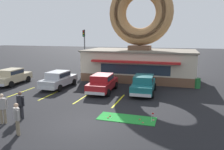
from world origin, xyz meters
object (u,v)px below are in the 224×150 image
Objects in this scene: pedestrian_blue_sweater_man at (17,117)px; pedestrian_hooded_kid at (2,107)px; pedestrian_leather_jacket_man at (21,104)px; golf_ball at (111,117)px; car_red at (103,82)px; trash_bin at (197,83)px; traffic_light_pole at (84,44)px; car_silver at (59,79)px; putting_flag_pin at (152,115)px; car_champagne at (12,76)px; car_teal at (144,84)px.

pedestrian_blue_sweater_man is 0.95× the size of pedestrian_hooded_kid.
golf_ball is at bearing 17.61° from pedestrian_leather_jacket_man.
pedestrian_hooded_kid is (-3.05, -8.40, 0.11)m from car_red.
car_red is at bearing 70.93° from pedestrian_leather_jacket_man.
golf_ball is at bearing -119.72° from trash_bin.
pedestrian_leather_jacket_man is at bearing 63.09° from pedestrian_hooded_kid.
traffic_light_pole is at bearing 100.30° from pedestrian_hooded_kid.
pedestrian_leather_jacket_man is (2.00, -7.73, 0.07)m from car_silver.
car_champagne is (-15.03, 5.84, 0.43)m from putting_flag_pin.
car_silver is 5.37m from car_champagne.
car_teal is at bearing 103.58° from putting_flag_pin.
car_champagne is at bearing 132.51° from pedestrian_blue_sweater_man.
pedestrian_blue_sweater_man is (8.70, -9.49, 0.06)m from car_champagne.
car_red is at bearing -171.45° from car_teal.
trash_bin is at bearing 16.11° from car_silver.
traffic_light_pole is (-6.53, 10.74, 2.84)m from car_red.
pedestrian_blue_sweater_man is 0.29× the size of traffic_light_pole.
trash_bin is 0.17× the size of traffic_light_pole.
car_red is at bearing -58.69° from traffic_light_pole.
pedestrian_blue_sweater_man is 0.99× the size of pedestrian_leather_jacket_man.
pedestrian_hooded_kid reaches higher than car_champagne.
car_silver is (-9.66, 5.95, 0.43)m from putting_flag_pin.
putting_flag_pin is 7.33m from pedestrian_blue_sweater_man.
trash_bin is at bearing -24.74° from traffic_light_pole.
pedestrian_blue_sweater_man is (-4.82, -9.89, 0.06)m from car_teal.
pedestrian_blue_sweater_man is at bearing -54.59° from pedestrian_leather_jacket_man.
golf_ball is 0.01× the size of car_champagne.
traffic_light_pole reaches higher than pedestrian_hooded_kid.
car_red reaches higher than putting_flag_pin.
traffic_light_pole is at bearing 134.74° from car_teal.
pedestrian_leather_jacket_man is (-1.34, 1.88, 0.01)m from pedestrian_blue_sweater_man.
pedestrian_blue_sweater_man is 1.72× the size of trash_bin.
pedestrian_blue_sweater_man is at bearing -27.69° from pedestrian_hooded_kid.
car_teal is 2.74× the size of pedestrian_leather_jacket_man.
car_silver is 0.79× the size of traffic_light_pole.
pedestrian_hooded_kid is at bearing -79.70° from traffic_light_pole.
golf_ball is 13.94m from car_champagne.
putting_flag_pin is 7.64m from car_red.
car_teal is at bearing 63.99° from pedestrian_blue_sweater_man.
car_red is at bearing -0.84° from car_champagne.
car_red is 4.59m from car_silver.
car_silver is at bearing 1.21° from car_champagne.
putting_flag_pin is (2.46, 0.13, 0.39)m from golf_ball.
car_red is 2.77× the size of pedestrian_blue_sweater_man.
traffic_light_pole reaches higher than pedestrian_blue_sweater_man.
pedestrian_leather_jacket_man is (-6.16, -8.01, 0.07)m from car_teal.
car_champagne is 2.64× the size of pedestrian_hooded_kid.
traffic_light_pole is (-10.11, 10.20, 2.84)m from car_teal.
pedestrian_blue_sweater_man reaches higher than car_red.
putting_flag_pin is at bearing -31.63° from car_silver.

